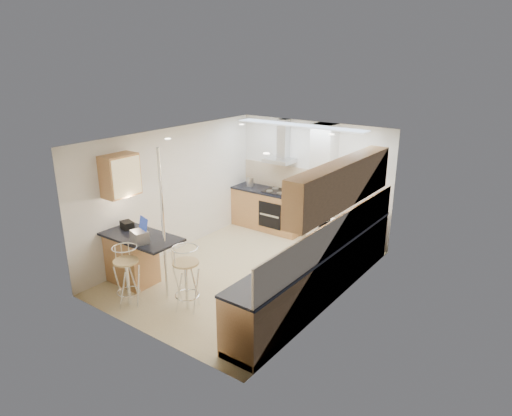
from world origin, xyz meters
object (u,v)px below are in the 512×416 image
Objects in this scene: bar_stool_end at (186,278)px; laptop at (140,237)px; bread_bin at (280,270)px; bar_stool_near at (127,276)px; microwave at (330,231)px.

laptop is at bearing 137.52° from bar_stool_end.
bar_stool_end is (0.91, 0.10, -0.51)m from laptop.
laptop reaches higher than bar_stool_end.
bread_bin is (1.54, 0.28, 0.49)m from bar_stool_end.
laptop is 0.29× the size of bar_stool_near.
microwave is at bearing 95.19° from bread_bin.
laptop reaches higher than bread_bin.
bar_stool_near is 0.97m from bar_stool_end.
bar_stool_end reaches higher than bar_stool_near.
microwave reaches higher than bar_stool_end.
laptop is 1.05m from bar_stool_end.
microwave is 0.49× the size of bar_stool_end.
bread_bin reaches higher than bar_stool_near.
laptop is 0.77× the size of bread_bin.
microwave reaches higher than bar_stool_near.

